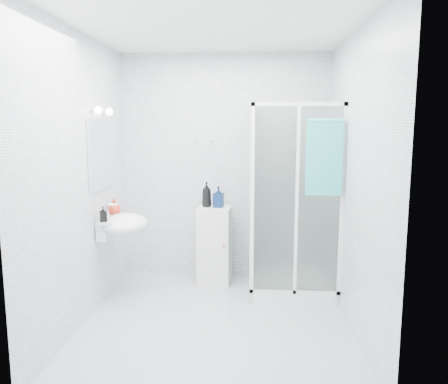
# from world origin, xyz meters

# --- Properties ---
(room) EXTENTS (2.40, 2.60, 2.60)m
(room) POSITION_xyz_m (0.00, 0.00, 1.30)
(room) COLOR silver
(room) RESTS_ON ground
(shower_enclosure) EXTENTS (0.90, 0.95, 2.00)m
(shower_enclosure) POSITION_xyz_m (0.67, 0.77, 0.45)
(shower_enclosure) COLOR silver
(shower_enclosure) RESTS_ON ground
(wall_basin) EXTENTS (0.46, 0.56, 0.35)m
(wall_basin) POSITION_xyz_m (-0.99, 0.45, 0.80)
(wall_basin) COLOR silver
(wall_basin) RESTS_ON ground
(mirror) EXTENTS (0.02, 0.60, 0.70)m
(mirror) POSITION_xyz_m (-1.19, 0.45, 1.50)
(mirror) COLOR white
(mirror) RESTS_ON room
(vanity_lights) EXTENTS (0.10, 0.40, 0.08)m
(vanity_lights) POSITION_xyz_m (-1.14, 0.45, 1.92)
(vanity_lights) COLOR silver
(vanity_lights) RESTS_ON room
(wall_hooks) EXTENTS (0.23, 0.06, 0.03)m
(wall_hooks) POSITION_xyz_m (-0.25, 1.26, 1.62)
(wall_hooks) COLOR silver
(wall_hooks) RESTS_ON room
(storage_cabinet) EXTENTS (0.39, 0.40, 0.88)m
(storage_cabinet) POSITION_xyz_m (-0.10, 1.02, 0.44)
(storage_cabinet) COLOR silver
(storage_cabinet) RESTS_ON ground
(hand_towel) EXTENTS (0.34, 0.05, 0.72)m
(hand_towel) POSITION_xyz_m (0.99, 0.36, 1.50)
(hand_towel) COLOR teal
(hand_towel) RESTS_ON shower_enclosure
(shampoo_bottle_a) EXTENTS (0.11, 0.11, 0.28)m
(shampoo_bottle_a) POSITION_xyz_m (-0.19, 1.04, 1.02)
(shampoo_bottle_a) COLOR black
(shampoo_bottle_a) RESTS_ON storage_cabinet
(shampoo_bottle_b) EXTENTS (0.12, 0.12, 0.24)m
(shampoo_bottle_b) POSITION_xyz_m (-0.06, 1.02, 0.99)
(shampoo_bottle_b) COLOR #0B1E45
(shampoo_bottle_b) RESTS_ON storage_cabinet
(soap_dispenser_orange) EXTENTS (0.14, 0.14, 0.17)m
(soap_dispenser_orange) POSITION_xyz_m (-1.11, 0.60, 0.95)
(soap_dispenser_orange) COLOR #B62B15
(soap_dispenser_orange) RESTS_ON wall_basin
(soap_dispenser_black) EXTENTS (0.09, 0.09, 0.15)m
(soap_dispenser_black) POSITION_xyz_m (-1.11, 0.26, 0.94)
(soap_dispenser_black) COLOR black
(soap_dispenser_black) RESTS_ON wall_basin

